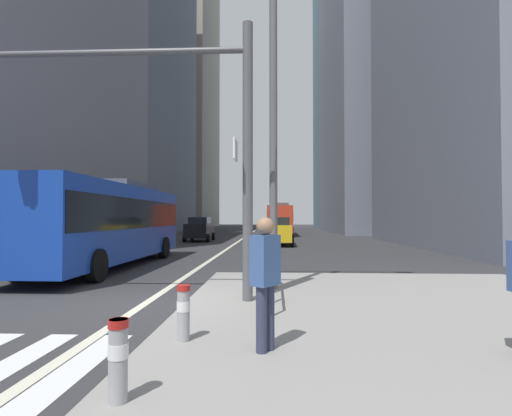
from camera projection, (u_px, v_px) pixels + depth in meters
ground_plane at (235, 244)px, 28.82m from camera, size 160.00×160.00×0.00m
median_island at (412, 314)px, 7.60m from camera, size 9.00×10.00×0.15m
lane_centre_line at (245, 237)px, 38.81m from camera, size 0.20×80.00×0.01m
office_tower_left_mid at (133, 63)px, 53.03m from camera, size 12.15×24.78×45.23m
office_tower_left_far at (183, 96)px, 82.10m from camera, size 12.13×22.17×54.11m
office_tower_right_mid at (381, 24)px, 52.63m from camera, size 13.69×22.79×55.30m
office_tower_right_far at (347, 85)px, 76.79m from camera, size 11.15×21.09×55.35m
city_bus_blue_oncoming at (108, 220)px, 15.32m from camera, size 2.76×10.93×3.40m
city_bus_red_receding at (280, 218)px, 43.41m from camera, size 2.78×11.46×3.40m
car_oncoming_mid at (200, 229)px, 32.26m from camera, size 2.07×4.27×1.94m
car_receding_near at (278, 231)px, 27.15m from camera, size 2.12×4.42×1.94m
traffic_signal_gantry at (150, 116)px, 8.63m from camera, size 6.38×0.65×6.00m
street_lamp_post at (273, 85)px, 10.03m from camera, size 5.50×0.32×8.00m
bollard_front at (118, 356)px, 3.81m from camera, size 0.20×0.20×0.79m
bollard_left at (183, 310)px, 5.70m from camera, size 0.20×0.20×0.80m
pedestrian_railing at (271, 266)px, 8.72m from camera, size 0.06×3.35×0.98m
pedestrian_walking at (265, 276)px, 5.28m from camera, size 0.42×0.45×1.78m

